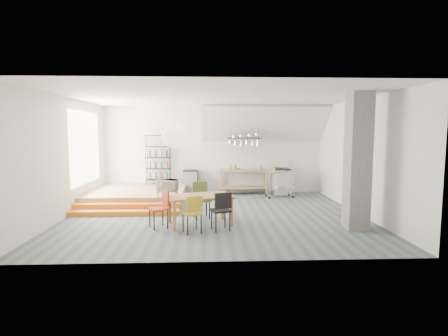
{
  "coord_description": "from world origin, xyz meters",
  "views": [
    {
      "loc": [
        -0.17,
        -9.47,
        2.29
      ],
      "look_at": [
        0.27,
        0.8,
        1.21
      ],
      "focal_mm": 28.0,
      "sensor_mm": 36.0,
      "label": 1
    }
  ],
  "objects_px": {
    "dining_table": "(200,198)",
    "rolling_cart": "(280,181)",
    "stove": "(282,181)",
    "mini_fridge": "(191,182)"
  },
  "relations": [
    {
      "from": "rolling_cart",
      "to": "stove",
      "type": "bearing_deg",
      "value": 66.77
    },
    {
      "from": "dining_table",
      "to": "rolling_cart",
      "type": "xyz_separation_m",
      "value": [
        2.68,
        3.48,
        -0.07
      ]
    },
    {
      "from": "rolling_cart",
      "to": "mini_fridge",
      "type": "relative_size",
      "value": 1.09
    },
    {
      "from": "stove",
      "to": "mini_fridge",
      "type": "relative_size",
      "value": 1.32
    },
    {
      "from": "stove",
      "to": "rolling_cart",
      "type": "height_order",
      "value": "stove"
    },
    {
      "from": "stove",
      "to": "rolling_cart",
      "type": "relative_size",
      "value": 1.21
    },
    {
      "from": "dining_table",
      "to": "mini_fridge",
      "type": "bearing_deg",
      "value": 81.09
    },
    {
      "from": "stove",
      "to": "mini_fridge",
      "type": "xyz_separation_m",
      "value": [
        -3.35,
        0.04,
        -0.04
      ]
    },
    {
      "from": "dining_table",
      "to": "rolling_cart",
      "type": "height_order",
      "value": "rolling_cart"
    },
    {
      "from": "dining_table",
      "to": "rolling_cart",
      "type": "relative_size",
      "value": 1.77
    }
  ]
}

